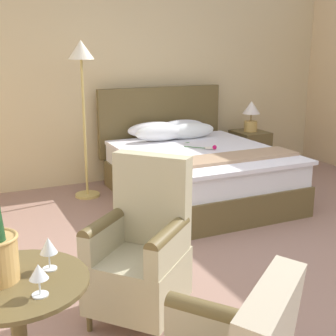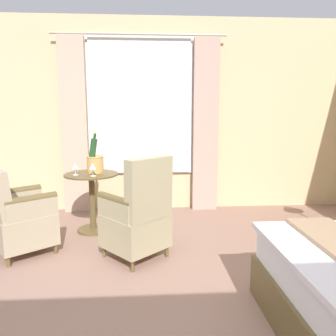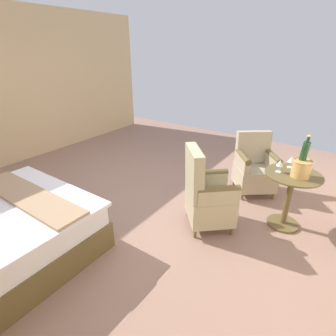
{
  "view_description": "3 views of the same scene",
  "coord_description": "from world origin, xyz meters",
  "px_view_note": "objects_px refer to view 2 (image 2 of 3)",
  "views": [
    {
      "loc": [
        -2.08,
        -2.5,
        1.7
      ],
      "look_at": [
        -0.7,
        0.47,
        0.83
      ],
      "focal_mm": 50.0,
      "sensor_mm": 36.0,
      "label": 1
    },
    {
      "loc": [
        1.99,
        0.09,
        1.44
      ],
      "look_at": [
        -0.52,
        0.25,
        1.01
      ],
      "focal_mm": 35.0,
      "sensor_mm": 36.0,
      "label": 2
    },
    {
      "loc": [
        -2.28,
        2.49,
        2.06
      ],
      "look_at": [
        -1.03,
        0.7,
        1.05
      ],
      "focal_mm": 28.0,
      "sensor_mm": 36.0,
      "label": 3
    }
  ],
  "objects_px": {
    "champagne_bucket": "(95,161)",
    "wine_glass_near_edge": "(93,167)",
    "armchair_facing_bed": "(19,217)",
    "wine_glass_near_bucket": "(75,167)",
    "armchair_by_window": "(138,217)",
    "side_table_round": "(92,196)"
  },
  "relations": [
    {
      "from": "side_table_round",
      "to": "champagne_bucket",
      "type": "bearing_deg",
      "value": 150.65
    },
    {
      "from": "champagne_bucket",
      "to": "armchair_facing_bed",
      "type": "xyz_separation_m",
      "value": [
        0.69,
        -0.67,
        -0.47
      ]
    },
    {
      "from": "wine_glass_near_bucket",
      "to": "armchair_facing_bed",
      "type": "bearing_deg",
      "value": -40.91
    },
    {
      "from": "champagne_bucket",
      "to": "armchair_by_window",
      "type": "bearing_deg",
      "value": 31.55
    },
    {
      "from": "champagne_bucket",
      "to": "wine_glass_near_bucket",
      "type": "height_order",
      "value": "champagne_bucket"
    },
    {
      "from": "armchair_by_window",
      "to": "armchair_facing_bed",
      "type": "bearing_deg",
      "value": -98.8
    },
    {
      "from": "side_table_round",
      "to": "armchair_facing_bed",
      "type": "bearing_deg",
      "value": -45.66
    },
    {
      "from": "armchair_facing_bed",
      "to": "wine_glass_near_bucket",
      "type": "bearing_deg",
      "value": 139.09
    },
    {
      "from": "wine_glass_near_bucket",
      "to": "armchair_by_window",
      "type": "relative_size",
      "value": 0.13
    },
    {
      "from": "side_table_round",
      "to": "champagne_bucket",
      "type": "distance_m",
      "value": 0.42
    },
    {
      "from": "champagne_bucket",
      "to": "wine_glass_near_edge",
      "type": "xyz_separation_m",
      "value": [
        0.23,
        0.01,
        -0.03
      ]
    },
    {
      "from": "wine_glass_near_edge",
      "to": "armchair_by_window",
      "type": "xyz_separation_m",
      "value": [
        0.65,
        0.53,
        -0.4
      ]
    },
    {
      "from": "side_table_round",
      "to": "armchair_facing_bed",
      "type": "height_order",
      "value": "armchair_facing_bed"
    },
    {
      "from": "wine_glass_near_edge",
      "to": "wine_glass_near_bucket",
      "type": "bearing_deg",
      "value": -110.87
    },
    {
      "from": "champagne_bucket",
      "to": "wine_glass_near_edge",
      "type": "relative_size",
      "value": 3.26
    },
    {
      "from": "wine_glass_near_bucket",
      "to": "armchair_facing_bed",
      "type": "height_order",
      "value": "armchair_facing_bed"
    },
    {
      "from": "wine_glass_near_bucket",
      "to": "armchair_facing_bed",
      "type": "distance_m",
      "value": 0.84
    },
    {
      "from": "side_table_round",
      "to": "armchair_by_window",
      "type": "distance_m",
      "value": 0.99
    },
    {
      "from": "champagne_bucket",
      "to": "armchair_facing_bed",
      "type": "distance_m",
      "value": 1.07
    },
    {
      "from": "champagne_bucket",
      "to": "armchair_by_window",
      "type": "xyz_separation_m",
      "value": [
        0.88,
        0.54,
        -0.43
      ]
    },
    {
      "from": "side_table_round",
      "to": "armchair_by_window",
      "type": "relative_size",
      "value": 0.69
    },
    {
      "from": "champagne_bucket",
      "to": "wine_glass_near_edge",
      "type": "height_order",
      "value": "champagne_bucket"
    }
  ]
}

